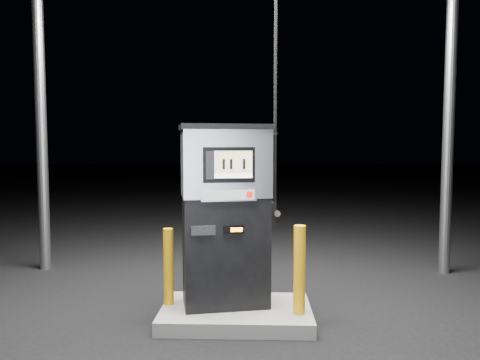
{
  "coord_description": "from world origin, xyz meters",
  "views": [
    {
      "loc": [
        0.21,
        -4.91,
        1.89
      ],
      "look_at": [
        0.04,
        0.0,
        1.52
      ],
      "focal_mm": 35.0,
      "sensor_mm": 36.0,
      "label": 1
    }
  ],
  "objects": [
    {
      "name": "pump_island",
      "position": [
        0.0,
        0.0,
        0.07
      ],
      "size": [
        1.6,
        1.0,
        0.15
      ],
      "primitive_type": "cube",
      "color": "slate",
      "rests_on": "ground"
    },
    {
      "name": "bollard_left",
      "position": [
        -0.74,
        0.06,
        0.57
      ],
      "size": [
        0.12,
        0.12,
        0.84
      ],
      "primitive_type": "cylinder",
      "rotation": [
        0.0,
        0.0,
        -0.05
      ],
      "color": "#EDA10D",
      "rests_on": "pump_island"
    },
    {
      "name": "ground",
      "position": [
        0.0,
        0.0,
        0.0
      ],
      "size": [
        80.0,
        80.0,
        0.0
      ],
      "primitive_type": "plane",
      "color": "black",
      "rests_on": "ground"
    },
    {
      "name": "bollard_right",
      "position": [
        0.66,
        -0.18,
        0.61
      ],
      "size": [
        0.14,
        0.14,
        0.92
      ],
      "primitive_type": "cylinder",
      "rotation": [
        0.0,
        0.0,
        -0.16
      ],
      "color": "#EDA10D",
      "rests_on": "pump_island"
    },
    {
      "name": "fuel_dispenser",
      "position": [
        -0.12,
        0.08,
        1.15
      ],
      "size": [
        1.13,
        0.77,
        4.05
      ],
      "rotation": [
        0.0,
        0.0,
        0.21
      ],
      "color": "black",
      "rests_on": "pump_island"
    }
  ]
}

